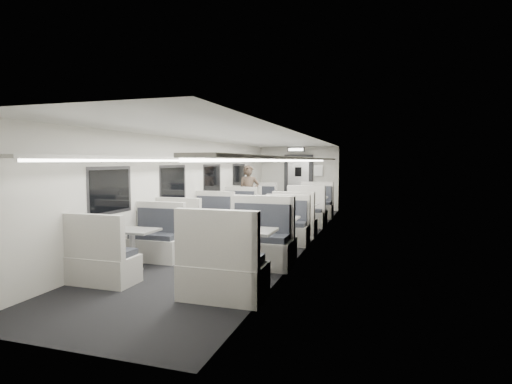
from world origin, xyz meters
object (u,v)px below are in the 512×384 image
Objects in this scene: booth_right_b at (301,217)px; vestibule_door at (298,183)px; booth_right_a at (312,209)px; booth_right_c at (277,234)px; passenger at (249,194)px; exit_sign at (296,150)px; booth_left_b at (229,215)px; booth_right_d at (244,254)px; booth_left_d at (132,249)px; booth_left_a at (255,206)px; booth_left_c at (199,226)px.

booth_right_b is 1.00× the size of vestibule_door.
booth_right_a is 4.29m from booth_right_c.
passenger is at bearing 116.86° from booth_right_c.
booth_right_a is 3.53× the size of exit_sign.
booth_left_b is 0.97× the size of booth_right_b.
booth_right_c is 2.10m from booth_right_d.
booth_left_d is 9.02m from exit_sign.
booth_left_a reaches higher than booth_left_d.
booth_left_d is at bearing -107.34° from booth_right_a.
booth_right_b is 4.65m from exit_sign.
booth_left_d is at bearing -113.38° from booth_right_b.
passenger is 3.63m from vestibule_door.
booth_right_b is (2.00, -2.27, 0.01)m from booth_left_a.
booth_left_b is 1.97m from booth_left_c.
booth_right_d is at bearing -51.94° from booth_left_c.
booth_right_b is at bearing 2.41° from booth_left_b.
booth_left_b is 0.88× the size of booth_right_d.
exit_sign is at bearing 98.57° from booth_right_c.
booth_left_d is (0.00, -2.57, -0.01)m from booth_left_c.
vestibule_door reaches higher than booth_right_c.
booth_left_b is 1.18× the size of passenger.
booth_left_b is 1.00× the size of booth_left_d.
booth_right_c is at bearing -90.00° from booth_right_b.
booth_left_d is 0.97× the size of booth_right_b.
passenger reaches higher than booth_right_a.
passenger is (-1.82, 5.69, 0.45)m from booth_right_d.
booth_left_b is 0.99× the size of booth_left_c.
booth_right_b reaches higher than booth_left_a.
passenger is (-1.82, 3.59, 0.50)m from booth_right_c.
exit_sign is at bearing 80.81° from booth_left_c.
booth_right_b is at bearing 90.00° from booth_right_c.
booth_right_d reaches higher than booth_left_d.
booth_left_d is at bearing -96.52° from exit_sign.
exit_sign reaches higher than booth_left_b.
exit_sign reaches higher than booth_right_a.
booth_left_b is 4.73m from exit_sign.
vestibule_door is at bearing 83.82° from booth_left_d.
vestibule_door is at bearing 102.23° from booth_right_b.
passenger is at bearing -81.29° from booth_left_a.
booth_left_d is at bearing -179.51° from booth_right_d.
booth_left_b is at bearing 113.85° from booth_right_d.
passenger is at bearing -105.02° from exit_sign.
booth_left_b is 3.29× the size of exit_sign.
booth_left_d is 6.71m from booth_right_a.
booth_right_b is 2.51m from booth_right_c.
booth_right_d is 3.75× the size of exit_sign.
vestibule_door is at bearing 66.91° from booth_left_a.
booth_right_a is at bearing 90.00° from booth_right_c.
booth_right_b is 0.90× the size of booth_right_d.
booth_left_d is 2.91m from booth_right_c.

